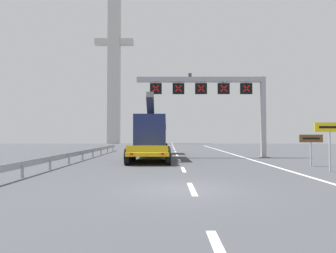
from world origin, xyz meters
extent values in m
plane|color=#424449|center=(0.00, 0.00, 0.00)|extent=(112.00, 112.00, 0.00)
cube|color=silver|center=(0.39, -0.04, 0.01)|extent=(0.20, 2.60, 0.01)
cube|color=silver|center=(0.39, 5.92, 0.01)|extent=(0.20, 2.60, 0.01)
cube|color=silver|center=(0.39, 11.88, 0.01)|extent=(0.20, 2.60, 0.01)
cube|color=silver|center=(0.39, 17.85, 0.01)|extent=(0.20, 2.60, 0.01)
cube|color=silver|center=(0.39, 23.81, 0.01)|extent=(0.20, 2.60, 0.01)
cube|color=silver|center=(0.39, 29.77, 0.01)|extent=(0.20, 2.60, 0.01)
cube|color=silver|center=(0.39, 35.73, 0.01)|extent=(0.20, 2.60, 0.01)
cube|color=silver|center=(0.39, 41.69, 0.01)|extent=(0.20, 2.60, 0.01)
cube|color=silver|center=(0.39, 47.65, 0.01)|extent=(0.20, 2.60, 0.01)
cube|color=silver|center=(0.39, 53.61, 0.01)|extent=(0.20, 2.60, 0.01)
cube|color=silver|center=(0.39, 59.58, 0.01)|extent=(0.20, 2.60, 0.01)
cube|color=silver|center=(0.39, 65.54, 0.01)|extent=(0.20, 2.60, 0.01)
cube|color=silver|center=(6.20, 12.00, 0.01)|extent=(0.20, 63.00, 0.01)
cube|color=#9EA0A5|center=(7.89, 14.65, 3.56)|extent=(0.40, 0.40, 7.12)
cube|color=slate|center=(7.89, 14.65, 0.04)|extent=(0.90, 0.90, 0.08)
cube|color=#9EA0A5|center=(2.43, 14.65, 6.87)|extent=(11.32, 0.44, 0.44)
cube|color=#4C4C51|center=(1.45, 14.65, 7.27)|extent=(0.28, 0.40, 0.28)
cube|color=black|center=(6.41, 14.65, 6.08)|extent=(1.03, 0.24, 0.96)
cube|color=#9EA0A5|center=(6.41, 14.65, 6.60)|extent=(0.08, 0.08, 0.16)
cube|color=red|center=(6.41, 14.52, 6.08)|extent=(0.62, 0.02, 0.62)
cube|color=red|center=(6.41, 14.52, 6.08)|extent=(0.62, 0.02, 0.62)
cube|color=black|center=(4.42, 14.65, 6.08)|extent=(1.03, 0.24, 0.96)
cube|color=#9EA0A5|center=(4.42, 14.65, 6.60)|extent=(0.08, 0.08, 0.16)
cube|color=red|center=(4.42, 14.52, 6.08)|extent=(0.62, 0.02, 0.62)
cube|color=red|center=(4.42, 14.52, 6.08)|extent=(0.62, 0.02, 0.62)
cube|color=black|center=(2.43, 14.65, 6.08)|extent=(1.03, 0.24, 0.96)
cube|color=#9EA0A5|center=(2.43, 14.65, 6.60)|extent=(0.08, 0.08, 0.16)
cube|color=red|center=(2.43, 14.52, 6.08)|extent=(0.62, 0.02, 0.62)
cube|color=red|center=(2.43, 14.52, 6.08)|extent=(0.62, 0.02, 0.62)
cube|color=black|center=(0.43, 14.65, 6.08)|extent=(1.03, 0.24, 0.96)
cube|color=#9EA0A5|center=(0.43, 14.65, 6.60)|extent=(0.08, 0.08, 0.16)
cube|color=red|center=(0.43, 14.52, 6.08)|extent=(0.62, 0.02, 0.62)
cube|color=red|center=(0.43, 14.52, 6.08)|extent=(0.62, 0.02, 0.62)
cube|color=black|center=(-1.56, 14.65, 6.08)|extent=(1.03, 0.24, 0.96)
cube|color=#9EA0A5|center=(-1.56, 14.65, 6.60)|extent=(0.08, 0.08, 0.16)
cube|color=red|center=(-1.56, 14.52, 6.08)|extent=(0.62, 0.02, 0.62)
cube|color=red|center=(-1.56, 14.52, 6.08)|extent=(0.62, 0.02, 0.62)
cube|color=yellow|center=(-1.90, 12.86, 0.73)|extent=(2.98, 10.45, 0.24)
cube|color=yellow|center=(-1.81, 7.58, 1.10)|extent=(2.66, 0.13, 0.44)
cylinder|color=black|center=(-3.17, 8.33, 0.55)|extent=(0.34, 1.11, 1.10)
cylinder|color=black|center=(-0.47, 8.38, 0.55)|extent=(0.34, 1.11, 1.10)
cylinder|color=black|center=(-3.19, 9.38, 0.55)|extent=(0.34, 1.11, 1.10)
cylinder|color=black|center=(-0.49, 9.43, 0.55)|extent=(0.34, 1.11, 1.10)
cylinder|color=black|center=(-3.21, 10.43, 0.55)|extent=(0.34, 1.11, 1.10)
cylinder|color=black|center=(-0.51, 10.48, 0.55)|extent=(0.34, 1.11, 1.10)
cylinder|color=black|center=(-3.22, 11.48, 0.55)|extent=(0.34, 1.11, 1.10)
cylinder|color=black|center=(-0.52, 11.53, 0.55)|extent=(0.34, 1.11, 1.10)
cylinder|color=black|center=(-3.24, 12.53, 0.55)|extent=(0.34, 1.11, 1.10)
cylinder|color=black|center=(-0.54, 12.58, 0.55)|extent=(0.34, 1.11, 1.10)
cube|color=orange|center=(-2.02, 19.96, 2.10)|extent=(2.63, 3.24, 3.10)
cube|color=black|center=(-2.02, 19.96, 2.80)|extent=(2.66, 3.26, 0.60)
cylinder|color=black|center=(-3.32, 20.81, 0.55)|extent=(0.36, 1.11, 1.10)
cylinder|color=black|center=(-0.74, 20.86, 0.55)|extent=(0.36, 1.11, 1.10)
cylinder|color=black|center=(-3.29, 18.81, 0.55)|extent=(0.36, 1.11, 1.10)
cylinder|color=black|center=(-0.71, 18.86, 0.55)|extent=(0.36, 1.11, 1.10)
cube|color=navy|center=(-1.90, 13.26, 2.20)|extent=(2.48, 5.76, 2.70)
cube|color=#2D2D33|center=(-1.89, 12.40, 4.15)|extent=(0.61, 2.95, 2.29)
cube|color=red|center=(-2.79, 7.52, 0.80)|extent=(0.20, 0.06, 0.12)
cube|color=red|center=(-0.83, 7.55, 0.80)|extent=(0.20, 0.06, 0.12)
cylinder|color=#9EA0A5|center=(8.28, 4.95, 1.33)|extent=(0.10, 0.10, 2.66)
cube|color=yellow|center=(8.28, 4.89, 2.41)|extent=(1.68, 0.06, 0.51)
cube|color=black|center=(8.28, 4.86, 2.41)|extent=(1.21, 0.01, 0.12)
cylinder|color=#9EA0A5|center=(8.57, 7.63, 1.01)|extent=(0.10, 0.10, 2.01)
cube|color=brown|center=(8.57, 7.57, 1.77)|extent=(1.48, 0.06, 0.49)
cube|color=black|center=(8.57, 7.54, 1.77)|extent=(1.07, 0.01, 0.12)
cube|color=#999EA3|center=(-7.30, 12.16, 0.60)|extent=(0.04, 28.31, 0.32)
cube|color=#999EA3|center=(-7.24, 2.72, 0.30)|extent=(0.10, 0.10, 0.60)
cube|color=#999EA3|center=(-7.24, 5.86, 0.30)|extent=(0.10, 0.10, 0.60)
cube|color=#999EA3|center=(-7.24, 9.01, 0.30)|extent=(0.10, 0.10, 0.60)
cube|color=#999EA3|center=(-7.24, 12.16, 0.30)|extent=(0.10, 0.10, 0.60)
cube|color=#999EA3|center=(-7.24, 15.30, 0.30)|extent=(0.10, 0.10, 0.60)
cube|color=#999EA3|center=(-7.24, 18.45, 0.30)|extent=(0.10, 0.10, 0.60)
cube|color=#999EA3|center=(-7.24, 21.59, 0.30)|extent=(0.10, 0.10, 0.60)
cube|color=#999EA3|center=(-7.24, 24.74, 0.30)|extent=(0.10, 0.10, 0.60)
cube|color=#B7B7B2|center=(-13.17, 56.78, 19.25)|extent=(2.80, 2.00, 38.50)
cube|color=#B7B7B2|center=(-13.17, 56.78, 23.87)|extent=(9.00, 1.60, 1.40)
camera|label=1|loc=(-0.49, -10.72, 1.99)|focal=30.94mm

